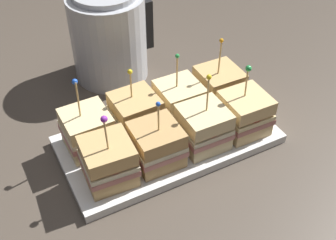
{
  "coord_description": "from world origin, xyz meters",
  "views": [
    {
      "loc": [
        -0.28,
        -0.53,
        0.59
      ],
      "look_at": [
        0.0,
        0.0,
        0.06
      ],
      "focal_mm": 45.0,
      "sensor_mm": 36.0,
      "label": 1
    }
  ],
  "objects_px": {
    "serving_platter": "(168,140)",
    "sandwich_back_far_left": "(87,130)",
    "sandwich_back_center_left": "(136,114)",
    "sandwich_front_center_right": "(203,128)",
    "sandwich_front_center_left": "(156,145)",
    "sandwich_front_far_right": "(244,113)",
    "kettle_steel": "(109,36)",
    "sandwich_back_center_right": "(179,101)",
    "sandwich_front_far_left": "(108,162)",
    "sandwich_back_far_right": "(219,87)"
  },
  "relations": [
    {
      "from": "serving_platter",
      "to": "sandwich_back_far_left",
      "type": "height_order",
      "value": "sandwich_back_far_left"
    },
    {
      "from": "sandwich_back_center_left",
      "to": "sandwich_front_center_right",
      "type": "bearing_deg",
      "value": -44.13
    },
    {
      "from": "serving_platter",
      "to": "sandwich_front_center_left",
      "type": "xyz_separation_m",
      "value": [
        -0.05,
        -0.05,
        0.05
      ]
    },
    {
      "from": "sandwich_front_far_right",
      "to": "kettle_steel",
      "type": "xyz_separation_m",
      "value": [
        -0.15,
        0.33,
        0.04
      ]
    },
    {
      "from": "sandwich_front_center_right",
      "to": "sandwich_back_center_right",
      "type": "xyz_separation_m",
      "value": [
        -0.0,
        0.09,
        -0.0
      ]
    },
    {
      "from": "sandwich_front_far_left",
      "to": "sandwich_back_far_right",
      "type": "xyz_separation_m",
      "value": [
        0.28,
        0.09,
        -0.0
      ]
    },
    {
      "from": "sandwich_back_far_left",
      "to": "kettle_steel",
      "type": "relative_size",
      "value": 0.7
    },
    {
      "from": "sandwich_front_far_right",
      "to": "sandwich_back_center_right",
      "type": "relative_size",
      "value": 0.98
    },
    {
      "from": "sandwich_front_far_right",
      "to": "sandwich_back_center_right",
      "type": "bearing_deg",
      "value": 134.31
    },
    {
      "from": "serving_platter",
      "to": "sandwich_back_far_right",
      "type": "height_order",
      "value": "sandwich_back_far_right"
    },
    {
      "from": "serving_platter",
      "to": "sandwich_front_center_right",
      "type": "height_order",
      "value": "sandwich_front_center_right"
    },
    {
      "from": "sandwich_back_far_left",
      "to": "sandwich_back_far_right",
      "type": "relative_size",
      "value": 0.99
    },
    {
      "from": "sandwich_back_far_left",
      "to": "sandwich_back_center_left",
      "type": "bearing_deg",
      "value": -0.91
    },
    {
      "from": "sandwich_back_center_right",
      "to": "serving_platter",
      "type": "bearing_deg",
      "value": -137.54
    },
    {
      "from": "sandwich_front_center_right",
      "to": "sandwich_back_center_left",
      "type": "bearing_deg",
      "value": 135.87
    },
    {
      "from": "serving_platter",
      "to": "sandwich_front_far_left",
      "type": "distance_m",
      "value": 0.16
    },
    {
      "from": "sandwich_back_center_left",
      "to": "sandwich_back_far_right",
      "type": "relative_size",
      "value": 0.89
    },
    {
      "from": "sandwich_front_center_left",
      "to": "sandwich_front_center_right",
      "type": "height_order",
      "value": "sandwich_front_center_right"
    },
    {
      "from": "sandwich_front_far_right",
      "to": "sandwich_back_far_right",
      "type": "bearing_deg",
      "value": 88.8
    },
    {
      "from": "sandwich_front_far_left",
      "to": "sandwich_front_center_left",
      "type": "distance_m",
      "value": 0.09
    },
    {
      "from": "kettle_steel",
      "to": "sandwich_back_center_right",
      "type": "bearing_deg",
      "value": -76.48
    },
    {
      "from": "sandwich_back_far_right",
      "to": "sandwich_back_center_right",
      "type": "bearing_deg",
      "value": 179.97
    },
    {
      "from": "sandwich_back_center_left",
      "to": "sandwich_front_center_left",
      "type": "bearing_deg",
      "value": -90.43
    },
    {
      "from": "sandwich_front_far_left",
      "to": "sandwich_back_far_left",
      "type": "bearing_deg",
      "value": 92.85
    },
    {
      "from": "sandwich_front_far_left",
      "to": "sandwich_back_center_left",
      "type": "xyz_separation_m",
      "value": [
        0.09,
        0.09,
        -0.0
      ]
    },
    {
      "from": "sandwich_front_far_right",
      "to": "sandwich_back_far_left",
      "type": "bearing_deg",
      "value": 161.24
    },
    {
      "from": "sandwich_front_center_right",
      "to": "sandwich_back_center_left",
      "type": "distance_m",
      "value": 0.13
    },
    {
      "from": "sandwich_front_center_left",
      "to": "sandwich_front_center_right",
      "type": "xyz_separation_m",
      "value": [
        0.1,
        -0.0,
        0.0
      ]
    },
    {
      "from": "sandwich_back_center_left",
      "to": "sandwich_back_center_right",
      "type": "relative_size",
      "value": 0.95
    },
    {
      "from": "sandwich_back_center_left",
      "to": "sandwich_back_far_right",
      "type": "height_order",
      "value": "sandwich_back_far_right"
    },
    {
      "from": "sandwich_back_center_right",
      "to": "kettle_steel",
      "type": "xyz_separation_m",
      "value": [
        -0.06,
        0.23,
        0.05
      ]
    },
    {
      "from": "sandwich_back_far_right",
      "to": "sandwich_front_center_right",
      "type": "bearing_deg",
      "value": -135.54
    },
    {
      "from": "sandwich_back_far_left",
      "to": "sandwich_back_center_right",
      "type": "xyz_separation_m",
      "value": [
        0.19,
        -0.0,
        -0.0
      ]
    },
    {
      "from": "sandwich_back_center_right",
      "to": "kettle_steel",
      "type": "relative_size",
      "value": 0.66
    },
    {
      "from": "sandwich_front_far_right",
      "to": "sandwich_back_center_left",
      "type": "height_order",
      "value": "sandwich_front_far_right"
    },
    {
      "from": "sandwich_front_center_left",
      "to": "serving_platter",
      "type": "bearing_deg",
      "value": 44.04
    },
    {
      "from": "sandwich_back_center_right",
      "to": "sandwich_back_center_left",
      "type": "bearing_deg",
      "value": 179.5
    },
    {
      "from": "sandwich_back_center_left",
      "to": "kettle_steel",
      "type": "distance_m",
      "value": 0.24
    },
    {
      "from": "sandwich_front_center_right",
      "to": "sandwich_back_center_left",
      "type": "relative_size",
      "value": 1.11
    },
    {
      "from": "sandwich_front_center_left",
      "to": "sandwich_back_far_right",
      "type": "height_order",
      "value": "sandwich_back_far_right"
    },
    {
      "from": "sandwich_front_far_left",
      "to": "sandwich_front_center_right",
      "type": "distance_m",
      "value": 0.19
    },
    {
      "from": "serving_platter",
      "to": "sandwich_front_far_left",
      "type": "height_order",
      "value": "sandwich_front_far_left"
    },
    {
      "from": "sandwich_back_center_right",
      "to": "sandwich_back_far_right",
      "type": "xyz_separation_m",
      "value": [
        0.09,
        -0.0,
        0.0
      ]
    },
    {
      "from": "serving_platter",
      "to": "kettle_steel",
      "type": "xyz_separation_m",
      "value": [
        -0.01,
        0.28,
        0.09
      ]
    },
    {
      "from": "sandwich_front_far_right",
      "to": "sandwich_back_far_right",
      "type": "relative_size",
      "value": 0.92
    },
    {
      "from": "sandwich_back_center_left",
      "to": "kettle_steel",
      "type": "height_order",
      "value": "kettle_steel"
    },
    {
      "from": "sandwich_front_far_right",
      "to": "sandwich_back_far_left",
      "type": "xyz_separation_m",
      "value": [
        -0.29,
        0.1,
        -0.0
      ]
    },
    {
      "from": "sandwich_front_center_left",
      "to": "kettle_steel",
      "type": "distance_m",
      "value": 0.33
    },
    {
      "from": "sandwich_back_center_right",
      "to": "sandwich_front_center_right",
      "type": "bearing_deg",
      "value": -89.87
    },
    {
      "from": "sandwich_front_far_right",
      "to": "sandwich_front_far_left",
      "type": "bearing_deg",
      "value": 179.33
    }
  ]
}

